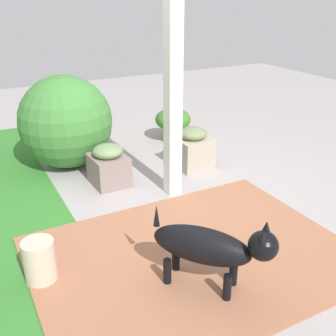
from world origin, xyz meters
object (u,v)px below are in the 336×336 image
Objects in this scene: porch_pillar at (173,66)px; stone_planter_mid at (109,166)px; terracotta_pot_broad at (173,122)px; ceramic_urn at (40,261)px; stone_planter_nearest at (192,148)px; round_shrub at (66,122)px; dog at (210,246)px.

porch_pillar is 5.70× the size of stone_planter_mid.
ceramic_urn is (-2.12, 2.22, -0.10)m from terracotta_pot_broad.
terracotta_pot_broad is at bearing -28.78° from porch_pillar.
porch_pillar reaches higher than stone_planter_nearest.
terracotta_pot_broad is at bearing -54.99° from stone_planter_mid.
stone_planter_mid is 1.37× the size of ceramic_urn.
round_shrub is (0.72, 1.25, 0.30)m from stone_planter_nearest.
ceramic_urn is at bearing 142.05° from stone_planter_mid.
stone_planter_nearest reaches higher than stone_planter_mid.
round_shrub is 2.13m from ceramic_urn.
terracotta_pot_broad is 1.47× the size of ceramic_urn.
terracotta_pot_broad is at bearing -14.39° from stone_planter_nearest.
dog is at bearing -179.27° from stone_planter_mid.
porch_pillar reaches higher than terracotta_pot_broad.
dog is at bearing 151.95° from stone_planter_nearest.
porch_pillar is 7.80× the size of ceramic_urn.
terracotta_pot_broad is at bearing -23.93° from dog.
porch_pillar reaches higher than round_shrub.
dog reaches higher than stone_planter_nearest.
dog is 1.19m from ceramic_urn.
ceramic_urn is at bearing 117.70° from porch_pillar.
stone_planter_mid is at bearing 89.16° from stone_planter_nearest.
round_shrub reaches higher than ceramic_urn.
ceramic_urn is at bearing 121.91° from stone_planter_nearest.
porch_pillar is at bearing -133.77° from stone_planter_mid.
ceramic_urn is at bearing 58.41° from dog.
stone_planter_mid is at bearing 125.01° from terracotta_pot_broad.
terracotta_pot_broad is (0.88, -0.23, 0.04)m from stone_planter_nearest.
stone_planter_nearest is 1.01m from stone_planter_mid.
porch_pillar is 1.25m from stone_planter_nearest.
porch_pillar reaches higher than stone_planter_mid.
stone_planter_mid is 0.93× the size of terracotta_pot_broad.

